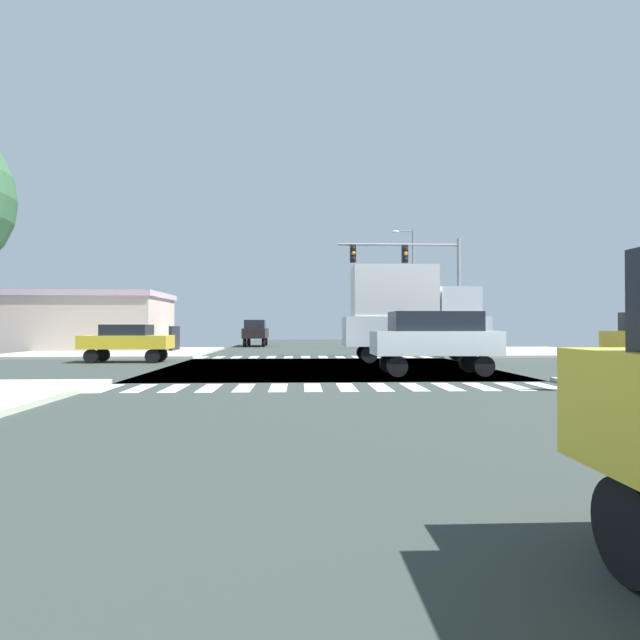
{
  "coord_description": "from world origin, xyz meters",
  "views": [
    {
      "loc": [
        -1.16,
        -22.13,
        1.8
      ],
      "look_at": [
        0.04,
        6.36,
        2.15
      ],
      "focal_mm": 28.44,
      "sensor_mm": 36.0,
      "label": 1
    }
  ],
  "objects": [
    {
      "name": "ground",
      "position": [
        0.0,
        0.0,
        -0.03
      ],
      "size": [
        90.0,
        90.0,
        0.05
      ],
      "color": "#2F3833"
    },
    {
      "name": "sidewalk_corner_ne",
      "position": [
        13.0,
        12.0,
        0.07
      ],
      "size": [
        12.0,
        12.0,
        0.14
      ],
      "color": "#B2ADA3",
      "rests_on": "ground"
    },
    {
      "name": "sidewalk_corner_nw",
      "position": [
        -13.0,
        12.0,
        0.07
      ],
      "size": [
        12.0,
        12.0,
        0.14
      ],
      "color": "#ABB29D",
      "rests_on": "ground"
    },
    {
      "name": "crosswalk_near",
      "position": [
        -0.25,
        -7.3,
        0.0
      ],
      "size": [
        13.5,
        2.0,
        0.01
      ],
      "color": "white",
      "rests_on": "ground"
    },
    {
      "name": "crosswalk_far",
      "position": [
        -0.25,
        7.3,
        0.0
      ],
      "size": [
        13.5,
        2.0,
        0.01
      ],
      "color": "white",
      "rests_on": "ground"
    },
    {
      "name": "traffic_signal_mast",
      "position": [
        5.51,
        7.08,
        5.15
      ],
      "size": [
        7.17,
        0.55,
        6.95
      ],
      "color": "gray",
      "rests_on": "ground"
    },
    {
      "name": "street_lamp",
      "position": [
        7.55,
        16.92,
        5.47
      ],
      "size": [
        1.78,
        0.32,
        9.31
      ],
      "color": "gray",
      "rests_on": "ground"
    },
    {
      "name": "bank_building",
      "position": [
        -18.24,
        15.94,
        2.14
      ],
      "size": [
        15.74,
        7.44,
        4.27
      ],
      "color": "#BCA597",
      "rests_on": "ground"
    },
    {
      "name": "pickup_nearside_1",
      "position": [
        -5.0,
        23.24,
        1.29
      ],
      "size": [
        2.0,
        5.1,
        2.35
      ],
      "rotation": [
        0.0,
        0.0,
        3.14
      ],
      "color": "black",
      "rests_on": "ground"
    },
    {
      "name": "sedan_leading_2",
      "position": [
        -9.73,
        3.5,
        1.12
      ],
      "size": [
        4.3,
        1.8,
        1.88
      ],
      "rotation": [
        0.0,
        0.0,
        4.71
      ],
      "color": "black",
      "rests_on": "ground"
    },
    {
      "name": "suv_trailing_3",
      "position": [
        3.9,
        -3.5,
        1.39
      ],
      "size": [
        4.6,
        1.96,
        2.34
      ],
      "rotation": [
        0.0,
        0.0,
        1.57
      ],
      "color": "black",
      "rests_on": "ground"
    },
    {
      "name": "box_truck_outer_1",
      "position": [
        4.52,
        3.5,
        2.56
      ],
      "size": [
        7.2,
        2.4,
        4.85
      ],
      "rotation": [
        0.0,
        0.0,
        4.71
      ],
      "color": "black",
      "rests_on": "ground"
    }
  ]
}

